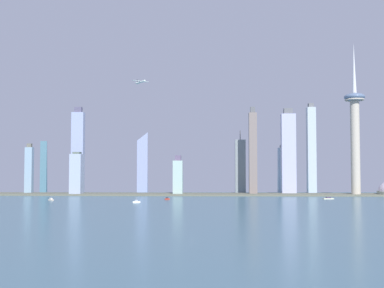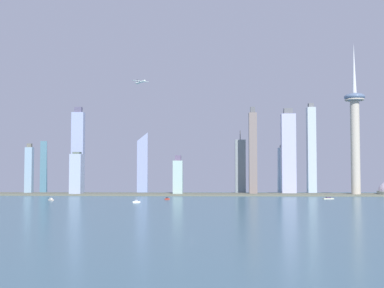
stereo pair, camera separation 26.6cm
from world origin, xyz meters
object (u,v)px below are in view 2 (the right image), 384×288
(skyscraper_0, at_px, (240,166))
(skyscraper_10, at_px, (253,153))
(boat_0, at_px, (51,199))
(skyscraper_1, at_px, (288,153))
(airplane, at_px, (141,82))
(boat_2, at_px, (136,202))
(boat_4, at_px, (328,198))
(observation_tower, at_px, (355,125))
(skyscraper_9, at_px, (143,157))
(skyscraper_6, at_px, (45,166))
(boat_1, at_px, (167,199))
(skyscraper_5, at_px, (178,177))
(skyscraper_4, at_px, (77,174))
(skyscraper_3, at_px, (29,170))
(skyscraper_2, at_px, (78,152))
(skyscraper_8, at_px, (283,170))
(skyscraper_7, at_px, (311,149))

(skyscraper_0, relative_size, skyscraper_10, 0.76)
(boat_0, bearing_deg, skyscraper_1, -113.30)
(skyscraper_0, xyz_separation_m, airplane, (-193.32, -87.97, 160.02))
(boat_0, distance_m, boat_2, 151.93)
(boat_0, distance_m, boat_4, 454.66)
(observation_tower, distance_m, skyscraper_9, 433.09)
(skyscraper_10, bearing_deg, skyscraper_6, 168.09)
(boat_1, bearing_deg, skyscraper_10, -169.42)
(boat_4, bearing_deg, skyscraper_5, -32.50)
(airplane, bearing_deg, skyscraper_1, 62.10)
(skyscraper_5, distance_m, boat_2, 205.66)
(skyscraper_9, bearing_deg, observation_tower, -14.50)
(boat_1, distance_m, boat_4, 268.46)
(skyscraper_4, height_order, boat_1, skyscraper_4)
(skyscraper_10, height_order, boat_2, skyscraper_10)
(skyscraper_4, relative_size, boat_1, 10.10)
(skyscraper_3, xyz_separation_m, skyscraper_9, (214.31, 80.61, 27.38))
(skyscraper_2, height_order, skyscraper_4, skyscraper_2)
(skyscraper_8, xyz_separation_m, boat_4, (41.87, -206.70, -46.70))
(skyscraper_6, height_order, boat_1, skyscraper_6)
(skyscraper_1, xyz_separation_m, boat_2, (-263.64, -223.36, -79.25))
(skyscraper_3, relative_size, boat_2, 8.65)
(skyscraper_5, bearing_deg, boat_0, -142.02)
(skyscraper_7, xyz_separation_m, skyscraper_9, (-354.44, 10.26, -15.58))
(skyscraper_7, distance_m, boat_4, 213.14)
(skyscraper_8, distance_m, boat_2, 402.65)
(airplane, bearing_deg, skyscraper_10, 58.90)
(skyscraper_5, relative_size, boat_0, 6.70)
(skyscraper_4, bearing_deg, skyscraper_1, 4.79)
(skyscraper_4, xyz_separation_m, skyscraper_7, (465.84, 96.41, 50.74))
(skyscraper_6, distance_m, skyscraper_9, 210.15)
(observation_tower, bearing_deg, boat_4, -128.12)
(skyscraper_3, bearing_deg, skyscraper_0, 6.98)
(boat_1, bearing_deg, airplane, -91.58)
(skyscraper_3, bearing_deg, skyscraper_6, 86.17)
(skyscraper_5, bearing_deg, skyscraper_0, 29.42)
(skyscraper_5, distance_m, skyscraper_8, 239.74)
(skyscraper_2, height_order, skyscraper_10, skyscraper_2)
(skyscraper_6, relative_size, skyscraper_8, 1.15)
(skyscraper_0, xyz_separation_m, skyscraper_7, (148.92, 18.95, 35.68))
(skyscraper_8, bearing_deg, skyscraper_6, -179.15)
(skyscraper_6, relative_size, boat_2, 9.90)
(skyscraper_1, height_order, skyscraper_10, skyscraper_10)
(skyscraper_7, bearing_deg, boat_0, -152.77)
(skyscraper_10, height_order, boat_4, skyscraper_10)
(skyscraper_1, bearing_deg, skyscraper_7, 47.14)
(skyscraper_5, bearing_deg, boat_2, -103.96)
(skyscraper_6, bearing_deg, observation_tower, -9.40)
(skyscraper_2, relative_size, boat_1, 21.51)
(skyscraper_4, relative_size, skyscraper_5, 1.09)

